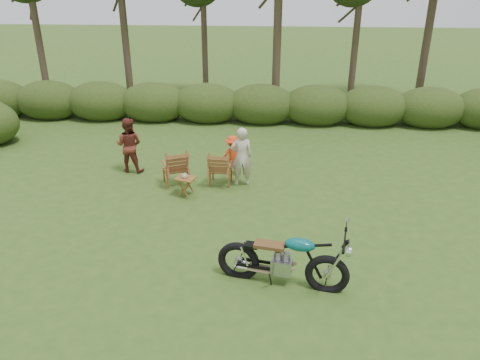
# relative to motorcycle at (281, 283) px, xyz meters

# --- Properties ---
(ground) EXTENTS (80.00, 80.00, 0.00)m
(ground) POSITION_rel_motorcycle_xyz_m (-0.67, 0.71, 0.00)
(ground) COLOR #304B19
(ground) RESTS_ON ground
(tree_line) EXTENTS (22.52, 11.62, 8.14)m
(tree_line) POSITION_rel_motorcycle_xyz_m (-0.17, 10.45, 3.81)
(tree_line) COLOR #382B1E
(tree_line) RESTS_ON ground
(motorcycle) EXTENTS (2.36, 1.26, 1.28)m
(motorcycle) POSITION_rel_motorcycle_xyz_m (0.00, 0.00, 0.00)
(motorcycle) COLOR #0A8E89
(motorcycle) RESTS_ON ground
(lawn_chair_right) EXTENTS (0.67, 0.67, 0.92)m
(lawn_chair_right) POSITION_rel_motorcycle_xyz_m (-1.56, 4.15, 0.00)
(lawn_chair_right) COLOR brown
(lawn_chair_right) RESTS_ON ground
(lawn_chair_left) EXTENTS (0.88, 0.88, 0.96)m
(lawn_chair_left) POSITION_rel_motorcycle_xyz_m (-2.74, 4.07, 0.00)
(lawn_chair_left) COLOR #5C2B17
(lawn_chair_left) RESTS_ON ground
(side_table) EXTENTS (0.58, 0.53, 0.50)m
(side_table) POSITION_rel_motorcycle_xyz_m (-2.34, 3.37, 0.25)
(side_table) COLOR brown
(side_table) RESTS_ON ground
(cup) EXTENTS (0.17, 0.17, 0.10)m
(cup) POSITION_rel_motorcycle_xyz_m (-2.36, 3.36, 0.55)
(cup) COLOR beige
(cup) RESTS_ON side_table
(adult_a) EXTENTS (0.64, 0.49, 1.57)m
(adult_a) POSITION_rel_motorcycle_xyz_m (-1.01, 4.13, 0.00)
(adult_a) COLOR #B9AF98
(adult_a) RESTS_ON ground
(adult_b) EXTENTS (0.79, 0.64, 1.54)m
(adult_b) POSITION_rel_motorcycle_xyz_m (-4.15, 4.82, 0.00)
(adult_b) COLOR maroon
(adult_b) RESTS_ON ground
(child) EXTENTS (0.79, 0.60, 1.09)m
(child) POSITION_rel_motorcycle_xyz_m (-1.31, 4.87, 0.00)
(child) COLOR red
(child) RESTS_ON ground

